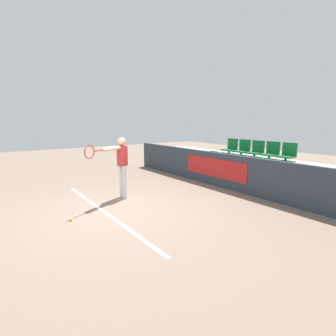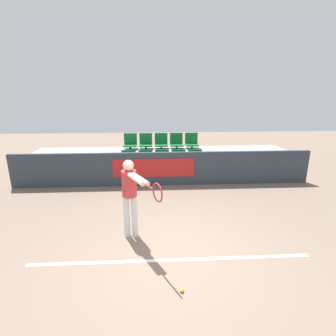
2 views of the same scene
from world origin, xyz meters
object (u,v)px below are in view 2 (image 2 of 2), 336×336
(stadium_chair_2, at_px, (162,160))
(stadium_chair_5, at_px, (130,143))
(stadium_chair_6, at_px, (146,143))
(stadium_chair_9, at_px, (192,142))
(stadium_chair_1, at_px, (145,160))
(stadium_chair_8, at_px, (176,142))
(stadium_chair_4, at_px, (195,159))
(tennis_ball, at_px, (182,290))
(stadium_chair_0, at_px, (129,160))
(stadium_chair_3, at_px, (179,160))
(tennis_player, at_px, (131,192))
(stadium_chair_7, at_px, (161,142))

(stadium_chair_2, relative_size, stadium_chair_5, 1.00)
(stadium_chair_6, bearing_deg, stadium_chair_9, 0.00)
(stadium_chair_1, bearing_deg, stadium_chair_8, 40.27)
(stadium_chair_5, bearing_deg, stadium_chair_4, -22.96)
(stadium_chair_2, bearing_deg, stadium_chair_6, 120.55)
(stadium_chair_4, relative_size, tennis_ball, 8.70)
(stadium_chair_1, distance_m, tennis_ball, 5.58)
(stadium_chair_1, bearing_deg, stadium_chair_0, 180.00)
(stadium_chair_0, distance_m, stadium_chair_1, 0.58)
(stadium_chair_3, distance_m, tennis_player, 4.13)
(stadium_chair_5, bearing_deg, stadium_chair_2, -40.27)
(stadium_chair_8, height_order, stadium_chair_9, same)
(stadium_chair_9, distance_m, tennis_ball, 6.66)
(tennis_player, bearing_deg, tennis_ball, -88.88)
(stadium_chair_5, distance_m, stadium_chair_6, 0.58)
(stadium_chair_4, xyz_separation_m, tennis_ball, (-1.06, -5.51, -0.63))
(stadium_chair_3, distance_m, stadium_chair_8, 1.08)
(stadium_chair_9, bearing_deg, stadium_chair_6, 180.00)
(stadium_chair_8, relative_size, tennis_ball, 8.70)
(stadium_chair_8, bearing_deg, tennis_ball, -94.22)
(stadium_chair_7, height_order, stadium_chair_8, same)
(stadium_chair_8, distance_m, tennis_ball, 6.60)
(stadium_chair_1, bearing_deg, stadium_chair_2, 0.00)
(stadium_chair_0, distance_m, stadium_chair_5, 1.08)
(stadium_chair_1, bearing_deg, tennis_ball, -82.90)
(stadium_chair_0, xyz_separation_m, tennis_ball, (1.27, -5.51, -0.63))
(stadium_chair_4, bearing_deg, stadium_chair_9, 90.00)
(stadium_chair_9, bearing_deg, tennis_ball, -99.29)
(tennis_ball, bearing_deg, tennis_player, 118.14)
(stadium_chair_3, height_order, stadium_chair_7, stadium_chair_7)
(stadium_chair_0, height_order, stadium_chair_3, same)
(stadium_chair_2, height_order, tennis_ball, stadium_chair_2)
(stadium_chair_4, distance_m, stadium_chair_5, 2.57)
(stadium_chair_1, xyz_separation_m, stadium_chair_6, (0.00, 0.99, 0.43))
(tennis_ball, bearing_deg, stadium_chair_7, 90.91)
(tennis_ball, bearing_deg, stadium_chair_8, 85.78)
(stadium_chair_6, xyz_separation_m, tennis_player, (-0.18, -4.87, -0.06))
(stadium_chair_0, height_order, tennis_player, tennis_player)
(stadium_chair_2, xyz_separation_m, stadium_chair_3, (0.58, 0.00, 0.00))
(stadium_chair_6, xyz_separation_m, stadium_chair_7, (0.58, 0.00, 0.00))
(stadium_chair_4, bearing_deg, stadium_chair_8, 120.55)
(stadium_chair_5, distance_m, stadium_chair_9, 2.33)
(stadium_chair_0, distance_m, stadium_chair_3, 1.75)
(stadium_chair_5, bearing_deg, tennis_player, -85.30)
(stadium_chair_5, bearing_deg, stadium_chair_8, 0.00)
(stadium_chair_3, relative_size, tennis_player, 0.34)
(stadium_chair_3, distance_m, stadium_chair_4, 0.58)
(stadium_chair_5, relative_size, stadium_chair_8, 1.00)
(stadium_chair_1, distance_m, stadium_chair_4, 1.75)
(stadium_chair_6, relative_size, stadium_chair_9, 1.00)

